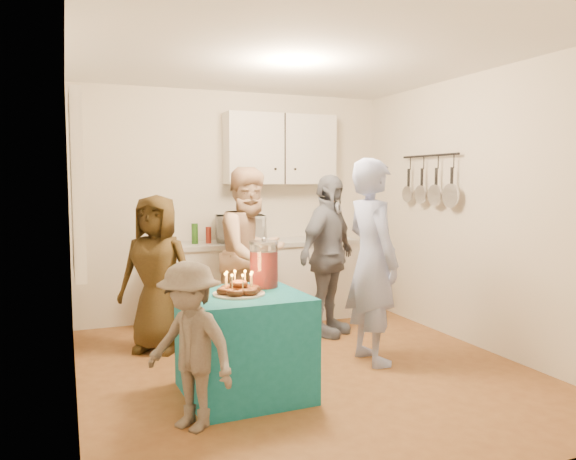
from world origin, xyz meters
name	(u,v)px	position (x,y,z in m)	size (l,w,h in m)	color
floor	(303,368)	(0.00, 0.00, 0.00)	(4.00, 4.00, 0.00)	brown
ceiling	(304,55)	(0.00, 0.00, 2.60)	(4.00, 4.00, 0.00)	white
back_wall	(235,206)	(0.00, 2.00, 1.30)	(3.60, 3.60, 0.00)	silver
left_wall	(71,221)	(-1.80, 0.00, 1.30)	(4.00, 4.00, 0.00)	silver
right_wall	(478,211)	(1.80, 0.00, 1.30)	(4.00, 4.00, 0.00)	silver
window_night	(74,186)	(-1.77, 0.30, 1.55)	(0.04, 1.00, 1.20)	black
counter	(260,283)	(0.20, 1.70, 0.43)	(2.20, 0.58, 0.86)	white
countertop	(260,243)	(0.20, 1.70, 0.89)	(2.24, 0.62, 0.05)	beige
upper_cabinet	(280,149)	(0.50, 1.85, 1.95)	(1.30, 0.30, 0.80)	white
pot_rack	(427,180)	(1.72, 0.70, 1.60)	(0.12, 1.00, 0.60)	black
microwave	(240,229)	(-0.03, 1.70, 1.06)	(0.53, 0.36, 0.30)	white
party_table	(244,344)	(-0.64, -0.37, 0.38)	(0.85, 0.85, 0.76)	#136B7E
donut_cake	(239,283)	(-0.68, -0.40, 0.85)	(0.38, 0.38, 0.18)	#381C0C
punch_jar	(264,265)	(-0.41, -0.18, 0.93)	(0.22, 0.22, 0.34)	red
man_birthday	(372,261)	(0.63, -0.04, 0.89)	(0.65, 0.43, 1.78)	#9EADE7
woman_back_left	(157,273)	(-1.06, 0.98, 0.73)	(0.71, 0.47, 1.46)	brown
woman_back_center	(251,254)	(-0.13, 1.00, 0.86)	(0.84, 0.65, 1.72)	tan
woman_back_right	(328,255)	(0.65, 0.87, 0.83)	(0.97, 0.40, 1.65)	black
child_near_left	(190,346)	(-1.13, -0.80, 0.54)	(0.70, 0.40, 1.08)	#584E46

